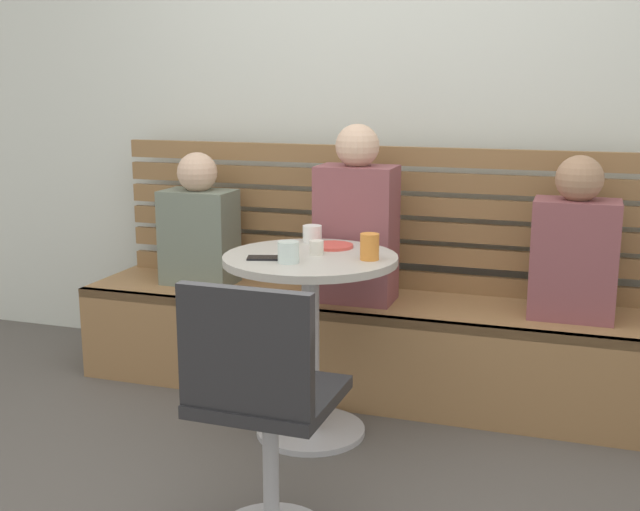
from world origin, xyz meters
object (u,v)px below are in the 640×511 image
cafe_table (310,310)px  person_child_middle (575,247)px  white_chair (261,406)px  person_adult (357,223)px  cup_espresso_small (316,247)px  cup_tumbler_orange (370,247)px  booth_bench (368,345)px  plate_small (332,246)px  person_child_left (199,226)px  phone_on_table (266,258)px  cup_ceramic_white (312,234)px  cup_glass_short (288,252)px

cafe_table → person_child_middle: person_child_middle is taller
cafe_table → white_chair: bearing=-80.9°
white_chair → person_child_middle: 1.59m
person_adult → cup_espresso_small: size_ratio=13.96×
person_adult → cup_tumbler_orange: person_adult is taller
booth_bench → plate_small: plate_small is taller
person_adult → person_child_left: person_adult is taller
cup_tumbler_orange → plate_small: 0.27m
white_chair → cup_espresso_small: size_ratio=15.18×
booth_bench → white_chair: white_chair is taller
person_child_middle → person_child_left: bearing=179.0°
person_child_middle → white_chair: bearing=-122.4°
cup_tumbler_orange → person_child_middle: bearing=34.6°
cafe_table → phone_on_table: size_ratio=5.29×
person_child_middle → cup_ceramic_white: size_ratio=8.39×
cafe_table → person_adult: bearing=83.9°
cup_espresso_small → cafe_table: bearing=-121.4°
person_child_left → person_child_middle: (1.72, -0.03, 0.02)m
booth_bench → person_adult: size_ratio=3.45×
cup_glass_short → cup_tumbler_orange: 0.31m
person_adult → plate_small: (-0.02, -0.30, -0.05)m
booth_bench → person_child_middle: 1.01m
cafe_table → person_child_middle: bearing=27.5°
booth_bench → cup_tumbler_orange: 0.77m
booth_bench → person_adult: person_adult is taller
cup_tumbler_orange → plate_small: cup_tumbler_orange is taller
booth_bench → cup_espresso_small: cup_espresso_small is taller
cafe_table → cup_glass_short: bearing=-103.8°
cafe_table → cup_tumbler_orange: bearing=-0.1°
person_child_left → cup_glass_short: size_ratio=7.91×
booth_bench → person_child_left: size_ratio=4.27×
person_child_left → phone_on_table: 0.89m
white_chair → cup_tumbler_orange: white_chair is taller
booth_bench → phone_on_table: bearing=-111.3°
cup_glass_short → cup_ceramic_white: (-0.04, 0.40, -0.01)m
person_adult → cup_tumbler_orange: bearing=-68.6°
cafe_table → plate_small: (0.03, 0.17, 0.23)m
person_child_left → phone_on_table: person_child_left is taller
cafe_table → plate_small: bearing=78.5°
cafe_table → white_chair: white_chair is taller
phone_on_table → cup_ceramic_white: bearing=-26.4°
person_adult → plate_small: person_adult is taller
cup_tumbler_orange → white_chair: bearing=-97.5°
person_adult → cup_glass_short: size_ratio=9.77×
person_adult → cup_tumbler_orange: size_ratio=7.82×
plate_small → person_adult: bearing=87.0°
cafe_table → cup_espresso_small: (0.02, 0.03, 0.25)m
booth_bench → cafe_table: size_ratio=3.65×
white_chair → cup_tumbler_orange: bearing=82.5°
person_child_middle → cup_ceramic_white: 1.08m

